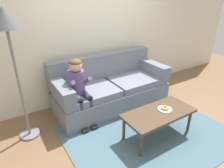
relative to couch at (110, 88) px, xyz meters
name	(u,v)px	position (x,y,z in m)	size (l,w,h in m)	color
ground	(138,126)	(0.02, -0.85, -0.34)	(10.00, 10.00, 0.00)	brown
wall_back	(96,28)	(0.02, 0.55, 1.06)	(8.00, 0.10, 2.80)	silver
area_rug	(148,134)	(0.02, -1.10, -0.34)	(2.44, 1.90, 0.01)	#476675
couch	(110,88)	(0.00, 0.00, 0.00)	(2.14, 0.90, 0.95)	slate
coffee_table	(159,115)	(0.10, -1.19, 0.05)	(1.08, 0.51, 0.44)	#4C3828
person_child	(79,86)	(-0.72, -0.21, 0.33)	(0.34, 0.58, 1.10)	#664C84
plate	(165,109)	(0.22, -1.19, 0.10)	(0.21, 0.21, 0.01)	white
donut	(165,108)	(0.22, -1.19, 0.12)	(0.12, 0.12, 0.04)	tan
toy_controller	(162,112)	(0.62, -0.79, -0.32)	(0.23, 0.09, 0.05)	#339E56
floor_lamp	(7,30)	(-1.55, -0.13, 1.26)	(0.40, 0.40, 1.88)	slate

